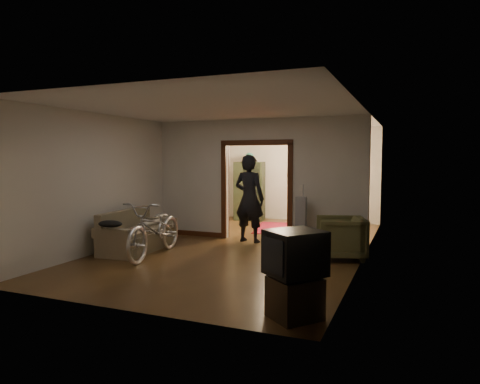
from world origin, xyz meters
The scene contains 24 objects.
floor centered at (0.00, 0.00, 0.00)m, with size 5.00×8.50×0.01m, color #3D2713.
ceiling centered at (0.00, 0.00, 2.80)m, with size 5.00×8.50×0.01m, color white.
wall_back centered at (0.00, 4.25, 1.40)m, with size 5.00×0.02×2.80m, color beige.
wall_left centered at (-2.50, 0.00, 1.40)m, with size 0.02×8.50×2.80m, color beige.
wall_right centered at (2.50, 0.00, 1.40)m, with size 0.02×8.50×2.80m, color beige.
partition_wall centered at (0.00, 0.75, 1.40)m, with size 5.00×0.14×2.80m, color beige.
door_casing centered at (0.00, 0.75, 1.10)m, with size 1.74×0.20×2.32m, color #3D1C0E.
far_window centered at (0.70, 4.21, 1.55)m, with size 0.98×0.06×1.28m, color black.
chandelier centered at (0.00, 2.50, 2.35)m, with size 0.24×0.24×0.24m, color #FFE0A5.
light_switch centered at (1.05, 0.68, 1.25)m, with size 0.08×0.01×0.12m, color silver.
sofa centered at (-1.92, -1.22, 0.41)m, with size 0.81×1.79×0.82m, color #70664B.
rolled_paper centered at (-1.82, -0.92, 0.53)m, with size 0.10×0.10×0.77m, color beige.
jacket centered at (-1.87, -2.13, 0.68)m, with size 0.47×0.36×0.14m, color black.
bicycle centered at (-1.25, -1.57, 0.55)m, with size 0.72×2.08×1.09m, color silver.
armchair centered at (2.11, -0.41, 0.40)m, with size 0.86×0.89×0.81m, color brown.
tv_stand centered at (2.08, -3.71, 0.25)m, with size 0.54×0.49×0.49m, color black.
crt_tv centered at (2.08, -3.71, 0.79)m, with size 0.61×0.55×0.53m, color black.
vacuum centered at (1.13, 0.40, 0.54)m, with size 0.33×0.27×1.09m, color gray.
person centered at (-0.08, 0.47, 0.99)m, with size 0.72×0.48×1.99m, color black.
oriental_rug centered at (0.14, 2.58, 0.01)m, with size 1.52×1.99×0.02m, color maroon.
locker centered at (-1.32, 3.73, 0.90)m, with size 0.90×0.50×1.80m, color #262F1C.
globe centered at (-1.32, 3.73, 1.94)m, with size 0.28×0.28×0.28m, color #1E5972.
desk centered at (1.10, 3.70, 0.35)m, with size 0.94×0.53×0.70m, color #321E10.
desk_chair centered at (0.61, 3.20, 0.48)m, with size 0.43×0.43×0.97m, color #321E10.
Camera 1 is at (3.34, -8.54, 1.89)m, focal length 32.00 mm.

